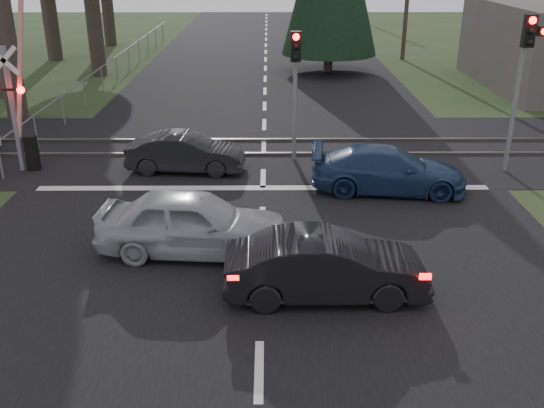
{
  "coord_description": "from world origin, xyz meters",
  "views": [
    {
      "loc": [
        0.16,
        -8.08,
        6.41
      ],
      "look_at": [
        0.24,
        3.96,
        1.3
      ],
      "focal_mm": 40.0,
      "sensor_mm": 36.0,
      "label": 1
    }
  ],
  "objects_px": {
    "crossing_signal": "(20,105)",
    "dark_car_far": "(186,153)",
    "blue_sedan": "(388,170)",
    "dark_hatchback": "(326,267)",
    "traffic_signal_right": "(525,64)",
    "silver_car": "(193,223)",
    "traffic_signal_center": "(295,74)"
  },
  "relations": [
    {
      "from": "crossing_signal",
      "to": "dark_car_far",
      "type": "distance_m",
      "value": 5.11
    },
    {
      "from": "crossing_signal",
      "to": "blue_sedan",
      "type": "height_order",
      "value": "crossing_signal"
    },
    {
      "from": "dark_hatchback",
      "to": "blue_sedan",
      "type": "height_order",
      "value": "dark_hatchback"
    },
    {
      "from": "crossing_signal",
      "to": "dark_car_far",
      "type": "relative_size",
      "value": 1.95
    },
    {
      "from": "crossing_signal",
      "to": "traffic_signal_right",
      "type": "xyz_separation_m",
      "value": [
        14.82,
        -0.31,
        1.26
      ]
    },
    {
      "from": "dark_hatchback",
      "to": "silver_car",
      "type": "relative_size",
      "value": 0.93
    },
    {
      "from": "crossing_signal",
      "to": "silver_car",
      "type": "height_order",
      "value": "crossing_signal"
    },
    {
      "from": "traffic_signal_right",
      "to": "blue_sedan",
      "type": "distance_m",
      "value": 5.04
    },
    {
      "from": "blue_sedan",
      "to": "crossing_signal",
      "type": "bearing_deg",
      "value": 86.57
    },
    {
      "from": "traffic_signal_center",
      "to": "silver_car",
      "type": "bearing_deg",
      "value": -111.45
    },
    {
      "from": "crossing_signal",
      "to": "traffic_signal_center",
      "type": "height_order",
      "value": "crossing_signal"
    },
    {
      "from": "blue_sedan",
      "to": "silver_car",
      "type": "bearing_deg",
      "value": 132.45
    },
    {
      "from": "dark_car_far",
      "to": "blue_sedan",
      "type": "bearing_deg",
      "value": -101.07
    },
    {
      "from": "silver_car",
      "to": "dark_hatchback",
      "type": "bearing_deg",
      "value": -119.22
    },
    {
      "from": "blue_sedan",
      "to": "dark_car_far",
      "type": "height_order",
      "value": "blue_sedan"
    },
    {
      "from": "dark_hatchback",
      "to": "dark_car_far",
      "type": "height_order",
      "value": "dark_hatchback"
    },
    {
      "from": "traffic_signal_right",
      "to": "crossing_signal",
      "type": "bearing_deg",
      "value": 178.79
    },
    {
      "from": "traffic_signal_right",
      "to": "silver_car",
      "type": "height_order",
      "value": "traffic_signal_right"
    },
    {
      "from": "traffic_signal_center",
      "to": "dark_car_far",
      "type": "height_order",
      "value": "traffic_signal_center"
    },
    {
      "from": "dark_car_far",
      "to": "crossing_signal",
      "type": "bearing_deg",
      "value": 93.4
    },
    {
      "from": "crossing_signal",
      "to": "dark_car_far",
      "type": "height_order",
      "value": "crossing_signal"
    },
    {
      "from": "crossing_signal",
      "to": "dark_hatchback",
      "type": "bearing_deg",
      "value": -41.02
    },
    {
      "from": "traffic_signal_right",
      "to": "silver_car",
      "type": "bearing_deg",
      "value": -150.02
    },
    {
      "from": "traffic_signal_right",
      "to": "blue_sedan",
      "type": "bearing_deg",
      "value": -159.64
    },
    {
      "from": "traffic_signal_center",
      "to": "dark_hatchback",
      "type": "distance_m",
      "value": 8.61
    },
    {
      "from": "crossing_signal",
      "to": "traffic_signal_right",
      "type": "bearing_deg",
      "value": -1.21
    },
    {
      "from": "crossing_signal",
      "to": "dark_car_far",
      "type": "bearing_deg",
      "value": -1.35
    },
    {
      "from": "dark_hatchback",
      "to": "silver_car",
      "type": "bearing_deg",
      "value": 54.75
    },
    {
      "from": "traffic_signal_right",
      "to": "traffic_signal_center",
      "type": "relative_size",
      "value": 1.15
    },
    {
      "from": "dark_hatchback",
      "to": "traffic_signal_center",
      "type": "bearing_deg",
      "value": 0.65
    },
    {
      "from": "traffic_signal_center",
      "to": "crossing_signal",
      "type": "bearing_deg",
      "value": -173.85
    },
    {
      "from": "silver_car",
      "to": "crossing_signal",
      "type": "bearing_deg",
      "value": 50.77
    }
  ]
}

